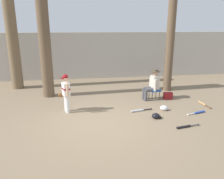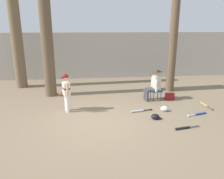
{
  "view_description": "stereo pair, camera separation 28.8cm",
  "coord_description": "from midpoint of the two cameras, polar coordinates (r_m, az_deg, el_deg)",
  "views": [
    {
      "loc": [
        -0.55,
        -6.04,
        2.85
      ],
      "look_at": [
        0.52,
        1.05,
        0.75
      ],
      "focal_mm": 35.68,
      "sensor_mm": 36.0,
      "label": 1
    },
    {
      "loc": [
        -0.26,
        -6.08,
        2.85
      ],
      "look_at": [
        0.52,
        1.05,
        0.75
      ],
      "focal_mm": 35.68,
      "sensor_mm": 36.0,
      "label": 2
    }
  ],
  "objects": [
    {
      "name": "bat_blue_youth",
      "position": [
        7.93,
        22.37,
        -5.79
      ],
      "size": [
        0.7,
        0.24,
        0.07
      ],
      "color": "#2347AD",
      "rests_on": "ground"
    },
    {
      "name": "bat_black_composite",
      "position": [
        6.76,
        19.2,
        -9.27
      ],
      "size": [
        0.74,
        0.19,
        0.07
      ],
      "color": "black",
      "rests_on": "ground"
    },
    {
      "name": "tree_behind_spectator",
      "position": [
        9.99,
        16.07,
        10.03
      ],
      "size": [
        0.5,
        0.5,
        4.22
      ],
      "color": "brown",
      "rests_on": "ground"
    },
    {
      "name": "tree_far_left",
      "position": [
        10.99,
        -22.87,
        14.9
      ],
      "size": [
        0.76,
        0.76,
        6.4
      ],
      "color": "brown",
      "rests_on": "ground"
    },
    {
      "name": "folding_stool",
      "position": [
        8.87,
        12.1,
        -0.34
      ],
      "size": [
        0.44,
        0.44,
        0.41
      ],
      "color": "#194C9E",
      "rests_on": "ground"
    },
    {
      "name": "tree_near_player",
      "position": [
        9.21,
        -15.78,
        16.36
      ],
      "size": [
        0.69,
        0.69,
        6.61
      ],
      "color": "brown",
      "rests_on": "ground"
    },
    {
      "name": "concrete_back_wall",
      "position": [
        12.28,
        -4.33,
        8.69
      ],
      "size": [
        18.0,
        0.36,
        2.46
      ],
      "primitive_type": "cube",
      "color": "#ADA89E",
      "rests_on": "ground"
    },
    {
      "name": "bat_aluminum_silver",
      "position": [
        7.65,
        7.99,
        -5.45
      ],
      "size": [
        0.76,
        0.2,
        0.07
      ],
      "color": "#B7BCC6",
      "rests_on": "ground"
    },
    {
      "name": "batting_helmet_white",
      "position": [
        7.88,
        14.31,
        -4.81
      ],
      "size": [
        0.31,
        0.24,
        0.18
      ],
      "color": "silver",
      "rests_on": "ground"
    },
    {
      "name": "young_ballplayer",
      "position": [
        7.54,
        -10.67,
        -0.19
      ],
      "size": [
        0.45,
        0.56,
        1.31
      ],
      "color": "white",
      "rests_on": "ground"
    },
    {
      "name": "handbag_beside_stool",
      "position": [
        9.08,
        15.45,
        -1.72
      ],
      "size": [
        0.35,
        0.21,
        0.26
      ],
      "primitive_type": "cube",
      "rotation": [
        0.0,
        0.0,
        -0.08
      ],
      "color": "maroon",
      "rests_on": "ground"
    },
    {
      "name": "bat_wood_tan",
      "position": [
        8.84,
        23.61,
        -3.68
      ],
      "size": [
        0.11,
        0.76,
        0.07
      ],
      "color": "tan",
      "rests_on": "ground"
    },
    {
      "name": "ground_plane",
      "position": [
        6.71,
        -2.21,
        -8.83
      ],
      "size": [
        60.0,
        60.0,
        0.0
      ],
      "primitive_type": "plane",
      "color": "#7F6B51"
    },
    {
      "name": "seated_spectator",
      "position": [
        8.75,
        11.61,
        1.35
      ],
      "size": [
        0.67,
        0.54,
        1.2
      ],
      "color": "#47474C",
      "rests_on": "ground"
    },
    {
      "name": "batting_helmet_black",
      "position": [
        7.17,
        12.19,
        -6.83
      ],
      "size": [
        0.31,
        0.24,
        0.18
      ],
      "color": "black",
      "rests_on": "ground"
    }
  ]
}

